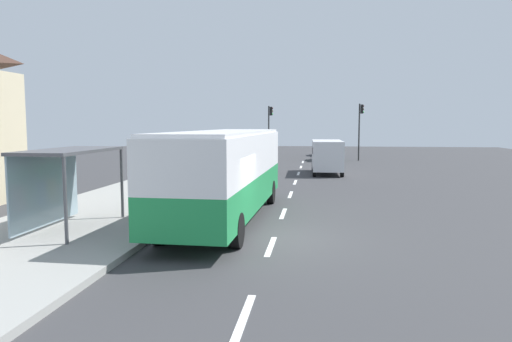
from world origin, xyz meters
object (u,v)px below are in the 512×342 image
Objects in this scene: recycling_bin_blue at (169,196)px; bus_shelter at (61,168)px; bus at (226,169)px; recycling_bin_green at (163,199)px; recycling_bin_yellow at (174,193)px; sedan_near at (325,152)px; traffic_light_far_side at (270,124)px; white_van at (327,154)px; sedan_far at (324,148)px; recycling_bin_red at (157,202)px; traffic_light_near_side at (360,123)px.

bus_shelter is at bearing -119.40° from recycling_bin_blue.
recycling_bin_blue is (-2.49, 1.21, -1.19)m from bus.
recycling_bin_green is (-2.49, 0.51, -1.19)m from bus.
recycling_bin_blue and recycling_bin_yellow have the same top height.
sedan_near is at bearing 76.48° from recycling_bin_yellow.
sedan_near is at bearing -10.15° from traffic_light_far_side.
bus_shelter is (-8.61, -19.46, 0.75)m from white_van.
sedan_far is 4.72× the size of recycling_bin_red.
recycling_bin_blue is at bearing 90.00° from recycling_bin_red.
recycling_bin_red and recycling_bin_yellow have the same top height.
traffic_light_near_side is (3.30, 12.38, 2.18)m from white_van.
recycling_bin_green and recycling_bin_blue have the same top height.
sedan_far is at bearing 83.59° from bus.
recycling_bin_yellow is (-6.50, -27.05, -0.14)m from sedan_near.
recycling_bin_yellow is 28.17m from traffic_light_far_side.
traffic_light_near_side is (9.70, 29.31, 2.86)m from recycling_bin_red.
white_van is 1.01× the size of traffic_light_far_side.
recycling_bin_yellow is (-6.40, -14.83, -0.69)m from white_van.
bus is 2.11× the size of white_van.
white_van is 1.31× the size of bus_shelter.
white_van reaches higher than recycling_bin_yellow.
recycling_bin_red is at bearing -92.09° from traffic_light_far_side.
bus_shelter is at bearing -149.95° from bus.
traffic_light_near_side is at bearing 70.39° from recycling_bin_yellow.
recycling_bin_yellow is at bearing -92.24° from traffic_light_far_side.
sedan_near is 29.86m from recycling_bin_red.
sedan_far is at bearing 90.05° from sedan_near.
recycling_bin_green is 0.18× the size of traffic_light_far_side.
recycling_bin_blue is (-6.50, -27.75, -0.14)m from sedan_near.
recycling_bin_red is (-6.50, -35.88, -0.14)m from sedan_far.
recycling_bin_red is 1.40m from recycling_bin_blue.
bus is 11.66× the size of recycling_bin_red.
recycling_bin_green is at bearing 90.00° from recycling_bin_red.
traffic_light_far_side is at bearing 87.81° from recycling_bin_blue.
white_van is at bearing 76.85° from bus.
recycling_bin_green is at bearing -100.46° from sedan_far.
recycling_bin_red is 1.00× the size of recycling_bin_blue.
recycling_bin_green is 1.40m from recycling_bin_yellow.
white_van is 1.17× the size of sedan_far.
traffic_light_far_side reaches higher than bus_shelter.
bus is at bearing -103.90° from traffic_light_near_side.
recycling_bin_red is 3.65m from bus_shelter.
sedan_far is 4.72× the size of recycling_bin_yellow.
white_van is at bearing 66.12° from bus_shelter.
recycling_bin_red and recycling_bin_blue have the same top height.
recycling_bin_green is 1.00× the size of recycling_bin_yellow.
traffic_light_far_side is 1.29× the size of bus_shelter.
recycling_bin_green is at bearing -92.14° from traffic_light_far_side.
traffic_light_far_side is (1.10, 28.01, 2.78)m from recycling_bin_yellow.
sedan_near is 6.09m from traffic_light_far_side.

